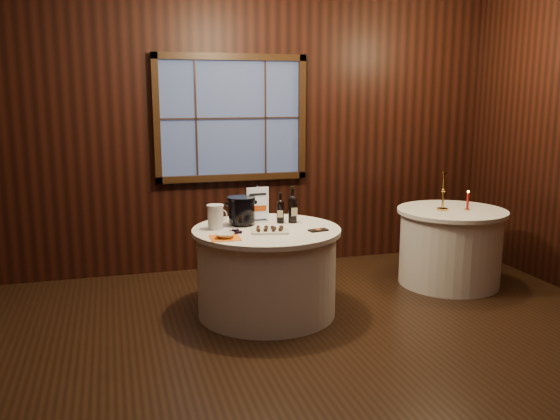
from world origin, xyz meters
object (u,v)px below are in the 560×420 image
object	(u,v)px
grape_bunch	(236,232)
red_candle	(468,202)
main_table	(267,271)
glass_pitcher	(216,217)
chocolate_box	(318,230)
port_bottle_left	(280,210)
side_table	(450,246)
cracker_bowl	(225,235)
ice_bucket	(242,210)
chocolate_plate	(270,230)
sign_stand	(258,210)
brass_candlestick	(443,196)
port_bottle_right	(293,207)

from	to	relation	value
grape_bunch	red_candle	world-z (taller)	red_candle
main_table	glass_pitcher	size ratio (longest dim) A/B	6.11
chocolate_box	grape_bunch	xyz separation A→B (m)	(-0.69, 0.09, 0.01)
port_bottle_left	grape_bunch	xyz separation A→B (m)	(-0.47, -0.30, -0.10)
side_table	cracker_bowl	distance (m)	2.50
main_table	ice_bucket	distance (m)	0.57
side_table	red_candle	bearing A→B (deg)	-33.98
chocolate_plate	cracker_bowl	world-z (taller)	chocolate_plate
port_bottle_left	red_candle	bearing A→B (deg)	19.52
ice_bucket	red_candle	size ratio (longest dim) A/B	1.26
main_table	red_candle	distance (m)	2.18
red_candle	port_bottle_left	bearing A→B (deg)	-178.49
port_bottle_left	cracker_bowl	xyz separation A→B (m)	(-0.58, -0.42, -0.10)
cracker_bowl	red_candle	xyz separation A→B (m)	(2.53, 0.47, 0.06)
side_table	chocolate_box	distance (m)	1.73
ice_bucket	glass_pitcher	size ratio (longest dim) A/B	1.20
sign_stand	ice_bucket	bearing A→B (deg)	-155.39
sign_stand	cracker_bowl	bearing A→B (deg)	-130.79
side_table	glass_pitcher	size ratio (longest dim) A/B	5.16
port_bottle_left	red_candle	size ratio (longest dim) A/B	1.40
glass_pitcher	brass_candlestick	bearing A→B (deg)	-18.12
port_bottle_right	red_candle	size ratio (longest dim) A/B	1.64
port_bottle_right	cracker_bowl	world-z (taller)	port_bottle_right
brass_candlestick	chocolate_plate	bearing A→B (deg)	-166.78
main_table	chocolate_box	distance (m)	0.60
red_candle	brass_candlestick	bearing A→B (deg)	162.00
side_table	brass_candlestick	size ratio (longest dim) A/B	2.78
side_table	port_bottle_left	xyz separation A→B (m)	(-1.83, -0.13, 0.50)
side_table	chocolate_plate	bearing A→B (deg)	-167.38
main_table	ice_bucket	world-z (taller)	ice_bucket
chocolate_box	grape_bunch	world-z (taller)	grape_bunch
sign_stand	port_bottle_right	world-z (taller)	same
sign_stand	grape_bunch	distance (m)	0.50
port_bottle_right	red_candle	xyz separation A→B (m)	(1.84, 0.07, -0.06)
port_bottle_left	grape_bunch	bearing A→B (deg)	-129.62
glass_pitcher	ice_bucket	bearing A→B (deg)	-3.98
glass_pitcher	cracker_bowl	size ratio (longest dim) A/B	1.40
sign_stand	chocolate_box	bearing A→B (deg)	-53.75
side_table	ice_bucket	size ratio (longest dim) A/B	4.30
port_bottle_right	grape_bunch	bearing A→B (deg)	-161.01
sign_stand	port_bottle_right	xyz separation A→B (m)	(0.29, -0.12, 0.03)
chocolate_box	chocolate_plate	bearing A→B (deg)	159.88
grape_bunch	chocolate_plate	bearing A→B (deg)	-4.03
chocolate_box	brass_candlestick	distance (m)	1.58
side_table	brass_candlestick	xyz separation A→B (m)	(-0.11, -0.00, 0.52)
cracker_bowl	main_table	bearing A→B (deg)	31.35
ice_bucket	grape_bunch	world-z (taller)	ice_bucket
main_table	chocolate_box	world-z (taller)	chocolate_box
sign_stand	ice_bucket	distance (m)	0.19
main_table	grape_bunch	xyz separation A→B (m)	(-0.30, -0.13, 0.40)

